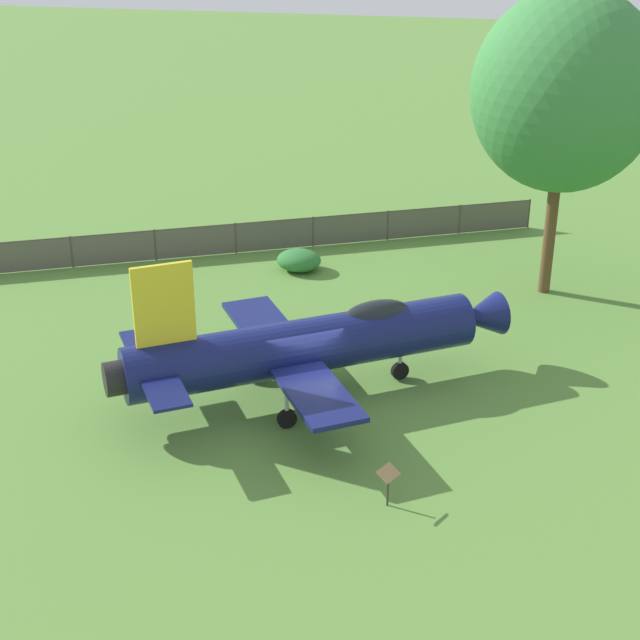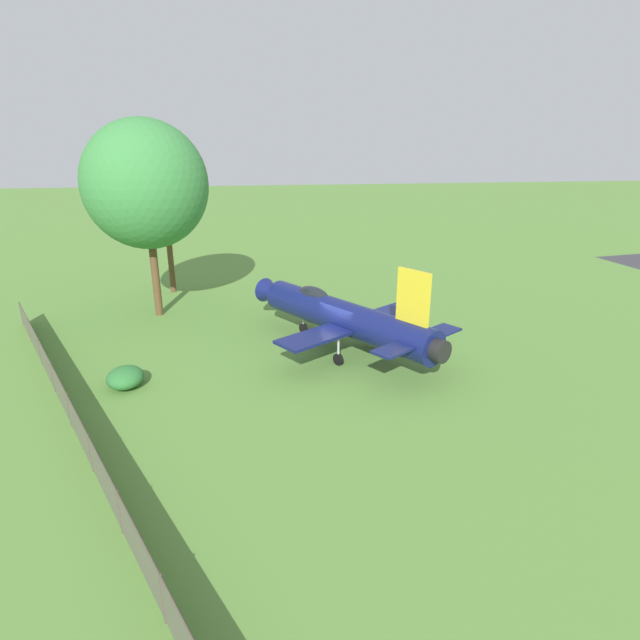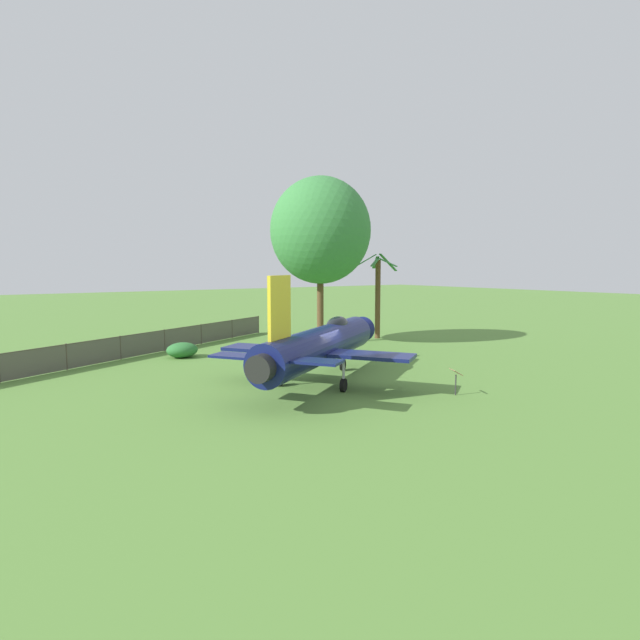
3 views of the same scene
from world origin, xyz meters
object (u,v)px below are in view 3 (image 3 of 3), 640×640
at_px(shade_tree, 320,231).
at_px(shrub_near_fence, 182,350).
at_px(display_jet, 323,344).
at_px(palm_tree, 378,295).
at_px(info_plaque, 456,376).

relative_size(shade_tree, shrub_near_fence, 6.23).
xyz_separation_m(display_jet, shrub_near_fence, (-3.16, 10.43, -1.40)).
bearing_deg(palm_tree, shade_tree, 177.37).
relative_size(palm_tree, info_plaque, 5.71).
bearing_deg(info_plaque, palm_tree, 59.73).
bearing_deg(display_jet, shrub_near_fence, 72.84).
bearing_deg(palm_tree, shrub_near_fence, 179.19).
height_order(display_jet, palm_tree, palm_tree).
bearing_deg(shade_tree, display_jet, -124.25).
bearing_deg(info_plaque, shrub_near_fence, 112.00).
bearing_deg(info_plaque, shade_tree, 76.21).
xyz_separation_m(palm_tree, info_plaque, (-9.11, -15.60, -2.53)).
xyz_separation_m(palm_tree, shrub_near_fence, (-15.50, 0.22, -2.92)).
height_order(shade_tree, info_plaque, shade_tree).
bearing_deg(palm_tree, display_jet, -140.37).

